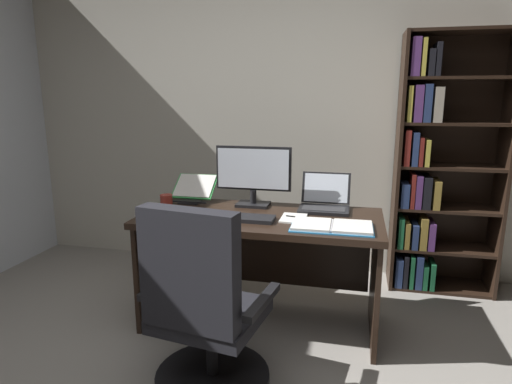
{
  "coord_description": "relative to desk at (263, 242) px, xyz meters",
  "views": [
    {
      "loc": [
        0.63,
        -1.28,
        1.48
      ],
      "look_at": [
        0.05,
        1.25,
        0.9
      ],
      "focal_mm": 30.55,
      "sensor_mm": 36.0,
      "label": 1
    }
  ],
  "objects": [
    {
      "name": "keyboard",
      "position": [
        -0.1,
        -0.2,
        0.22
      ],
      "size": [
        0.42,
        0.15,
        0.02
      ],
      "primitive_type": "cube",
      "color": "black",
      "rests_on": "desk"
    },
    {
      "name": "monitor",
      "position": [
        -0.1,
        0.15,
        0.41
      ],
      "size": [
        0.52,
        0.16,
        0.41
      ],
      "color": "black",
      "rests_on": "desk"
    },
    {
      "name": "wall_back",
      "position": [
        -0.07,
        1.02,
        0.8
      ],
      "size": [
        5.13,
        0.12,
        2.66
      ],
      "primitive_type": "cube",
      "color": "beige",
      "rests_on": "ground"
    },
    {
      "name": "laptop",
      "position": [
        0.38,
        0.16,
        0.26
      ],
      "size": [
        0.32,
        0.3,
        0.23
      ],
      "color": "black",
      "rests_on": "desk"
    },
    {
      "name": "office_chair",
      "position": [
        -0.13,
        -0.82,
        -0.11
      ],
      "size": [
        0.66,
        0.6,
        0.99
      ],
      "rotation": [
        0.0,
        0.0,
        -0.15
      ],
      "color": "black",
      "rests_on": "ground"
    },
    {
      "name": "notepad",
      "position": [
        0.21,
        -0.11,
        0.21
      ],
      "size": [
        0.15,
        0.21,
        0.01
      ],
      "primitive_type": "cube",
      "rotation": [
        0.0,
        0.0,
        -0.0
      ],
      "color": "silver",
      "rests_on": "desk"
    },
    {
      "name": "bookshelf",
      "position": [
        1.15,
        0.77,
        0.4
      ],
      "size": [
        0.76,
        0.34,
        1.92
      ],
      "color": "black",
      "rests_on": "ground"
    },
    {
      "name": "computer_mouse",
      "position": [
        -0.4,
        -0.2,
        0.23
      ],
      "size": [
        0.06,
        0.1,
        0.04
      ],
      "primitive_type": "ellipsoid",
      "color": "black",
      "rests_on": "desk"
    },
    {
      "name": "desk",
      "position": [
        0.0,
        0.0,
        0.0
      ],
      "size": [
        1.51,
        0.71,
        0.74
      ],
      "color": "black",
      "rests_on": "ground"
    },
    {
      "name": "coffee_mug",
      "position": [
        -0.63,
        -0.1,
        0.26
      ],
      "size": [
        0.08,
        0.08,
        0.11
      ],
      "primitive_type": "cylinder",
      "color": "maroon",
      "rests_on": "desk"
    },
    {
      "name": "pen",
      "position": [
        0.23,
        -0.11,
        0.22
      ],
      "size": [
        0.14,
        0.04,
        0.01
      ],
      "primitive_type": "cylinder",
      "rotation": [
        0.0,
        1.57,
        -0.2
      ],
      "color": "black",
      "rests_on": "notepad"
    },
    {
      "name": "open_binder",
      "position": [
        0.45,
        -0.25,
        0.22
      ],
      "size": [
        0.47,
        0.27,
        0.02
      ],
      "rotation": [
        0.0,
        0.0,
        0.01
      ],
      "color": "#2D84C6",
      "rests_on": "desk"
    },
    {
      "name": "reading_stand_with_book",
      "position": [
        -0.55,
        0.21,
        0.29
      ],
      "size": [
        0.3,
        0.26,
        0.17
      ],
      "color": "black",
      "rests_on": "desk"
    }
  ]
}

